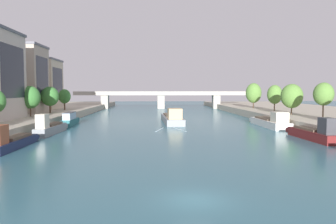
{
  "coord_description": "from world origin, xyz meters",
  "views": [
    {
      "loc": [
        -2.59,
        -20.13,
        7.04
      ],
      "look_at": [
        0.0,
        40.99,
        3.01
      ],
      "focal_mm": 34.2,
      "sensor_mm": 36.0,
      "label": 1
    }
  ],
  "objects_px": {
    "moored_boat_left_far": "(50,128)",
    "tree_right_third": "(324,94)",
    "tree_left_by_lamp": "(30,97)",
    "tree_right_end_of_row": "(254,93)",
    "moored_boat_left_upstream": "(11,141)",
    "moored_boat_right_second": "(313,133)",
    "tree_left_past_mid": "(64,96)",
    "tree_left_second": "(50,96)",
    "tree_right_by_lamp": "(275,95)",
    "barge_midriver": "(172,118)",
    "bridge_far": "(161,97)",
    "moored_boat_left_near": "(70,120)",
    "tree_right_distant": "(292,96)",
    "moored_boat_right_gap_after": "(270,122)"
  },
  "relations": [
    {
      "from": "moored_boat_right_gap_after",
      "to": "bridge_far",
      "type": "distance_m",
      "value": 68.79
    },
    {
      "from": "tree_right_third",
      "to": "tree_right_end_of_row",
      "type": "bearing_deg",
      "value": 90.58
    },
    {
      "from": "moored_boat_left_upstream",
      "to": "tree_right_third",
      "type": "distance_m",
      "value": 51.3
    },
    {
      "from": "barge_midriver",
      "to": "tree_left_past_mid",
      "type": "height_order",
      "value": "tree_left_past_mid"
    },
    {
      "from": "moored_boat_right_second",
      "to": "moored_boat_left_upstream",
      "type": "bearing_deg",
      "value": -172.51
    },
    {
      "from": "moored_boat_left_far",
      "to": "tree_right_third",
      "type": "height_order",
      "value": "tree_right_third"
    },
    {
      "from": "moored_boat_right_gap_after",
      "to": "tree_left_by_lamp",
      "type": "bearing_deg",
      "value": 174.87
    },
    {
      "from": "moored_boat_left_upstream",
      "to": "tree_right_distant",
      "type": "bearing_deg",
      "value": 31.88
    },
    {
      "from": "barge_midriver",
      "to": "moored_boat_left_far",
      "type": "xyz_separation_m",
      "value": [
        -20.96,
        -18.01,
        0.0
      ]
    },
    {
      "from": "tree_right_distant",
      "to": "tree_right_end_of_row",
      "type": "relative_size",
      "value": 0.89
    },
    {
      "from": "tree_right_distant",
      "to": "moored_boat_right_second",
      "type": "bearing_deg",
      "value": -106.75
    },
    {
      "from": "tree_left_past_mid",
      "to": "tree_right_end_of_row",
      "type": "height_order",
      "value": "tree_right_end_of_row"
    },
    {
      "from": "moored_boat_right_gap_after",
      "to": "tree_right_by_lamp",
      "type": "xyz_separation_m",
      "value": [
        8.09,
        19.19,
        5.16
      ]
    },
    {
      "from": "tree_right_third",
      "to": "tree_left_by_lamp",
      "type": "bearing_deg",
      "value": 170.14
    },
    {
      "from": "barge_midriver",
      "to": "tree_right_distant",
      "type": "relative_size",
      "value": 2.94
    },
    {
      "from": "barge_midriver",
      "to": "bridge_far",
      "type": "height_order",
      "value": "bridge_far"
    },
    {
      "from": "tree_right_end_of_row",
      "to": "moored_boat_left_upstream",
      "type": "bearing_deg",
      "value": -129.98
    },
    {
      "from": "barge_midriver",
      "to": "moored_boat_left_upstream",
      "type": "bearing_deg",
      "value": -124.29
    },
    {
      "from": "moored_boat_right_second",
      "to": "tree_left_second",
      "type": "distance_m",
      "value": 57.62
    },
    {
      "from": "tree_left_by_lamp",
      "to": "tree_left_second",
      "type": "bearing_deg",
      "value": 86.97
    },
    {
      "from": "barge_midriver",
      "to": "tree_left_by_lamp",
      "type": "bearing_deg",
      "value": -171.33
    },
    {
      "from": "tree_left_second",
      "to": "moored_boat_left_near",
      "type": "bearing_deg",
      "value": -55.07
    },
    {
      "from": "tree_left_second",
      "to": "tree_right_by_lamp",
      "type": "distance_m",
      "value": 55.88
    },
    {
      "from": "tree_right_third",
      "to": "tree_right_end_of_row",
      "type": "height_order",
      "value": "tree_right_end_of_row"
    },
    {
      "from": "tree_right_by_lamp",
      "to": "bridge_far",
      "type": "bearing_deg",
      "value": 121.4
    },
    {
      "from": "moored_boat_right_second",
      "to": "tree_right_by_lamp",
      "type": "bearing_deg",
      "value": 77.43
    },
    {
      "from": "tree_right_third",
      "to": "tree_right_end_of_row",
      "type": "distance_m",
      "value": 39.59
    },
    {
      "from": "tree_left_by_lamp",
      "to": "tree_right_end_of_row",
      "type": "bearing_deg",
      "value": 28.32
    },
    {
      "from": "tree_right_third",
      "to": "bridge_far",
      "type": "height_order",
      "value": "tree_right_third"
    },
    {
      "from": "tree_left_by_lamp",
      "to": "moored_boat_left_near",
      "type": "bearing_deg",
      "value": -0.2
    },
    {
      "from": "barge_midriver",
      "to": "moored_boat_left_upstream",
      "type": "relative_size",
      "value": 1.68
    },
    {
      "from": "moored_boat_left_far",
      "to": "tree_right_third",
      "type": "relative_size",
      "value": 1.72
    },
    {
      "from": "barge_midriver",
      "to": "moored_boat_left_near",
      "type": "relative_size",
      "value": 1.97
    },
    {
      "from": "tree_left_past_mid",
      "to": "tree_right_distant",
      "type": "xyz_separation_m",
      "value": [
        54.88,
        -20.1,
        0.37
      ]
    },
    {
      "from": "tree_left_second",
      "to": "tree_right_by_lamp",
      "type": "xyz_separation_m",
      "value": [
        55.71,
        4.31,
        0.37
      ]
    },
    {
      "from": "moored_boat_right_second",
      "to": "tree_left_past_mid",
      "type": "relative_size",
      "value": 2.12
    },
    {
      "from": "bridge_far",
      "to": "moored_boat_right_gap_after",
      "type": "bearing_deg",
      "value": -72.84
    },
    {
      "from": "tree_left_by_lamp",
      "to": "tree_right_end_of_row",
      "type": "xyz_separation_m",
      "value": [
        55.46,
        29.88,
        0.67
      ]
    },
    {
      "from": "moored_boat_left_near",
      "to": "tree_left_past_mid",
      "type": "xyz_separation_m",
      "value": [
        -7.37,
        22.84,
        4.42
      ]
    },
    {
      "from": "moored_boat_right_second",
      "to": "moored_boat_right_gap_after",
      "type": "relative_size",
      "value": 0.76
    },
    {
      "from": "moored_boat_left_upstream",
      "to": "tree_left_second",
      "type": "distance_m",
      "value": 38.46
    },
    {
      "from": "bridge_far",
      "to": "tree_right_by_lamp",
      "type": "bearing_deg",
      "value": -58.6
    },
    {
      "from": "moored_boat_left_near",
      "to": "tree_right_distant",
      "type": "distance_m",
      "value": 47.83
    },
    {
      "from": "moored_boat_left_far",
      "to": "tree_left_second",
      "type": "xyz_separation_m",
      "value": [
        -7.71,
        24.1,
        4.73
      ]
    },
    {
      "from": "tree_left_past_mid",
      "to": "moored_boat_left_near",
      "type": "bearing_deg",
      "value": -72.12
    },
    {
      "from": "moored_boat_left_near",
      "to": "tree_right_third",
      "type": "relative_size",
      "value": 1.49
    },
    {
      "from": "tree_right_distant",
      "to": "bridge_far",
      "type": "relative_size",
      "value": 0.1
    },
    {
      "from": "tree_left_by_lamp",
      "to": "tree_right_third",
      "type": "height_order",
      "value": "tree_right_third"
    },
    {
      "from": "moored_boat_left_near",
      "to": "moored_boat_right_second",
      "type": "bearing_deg",
      "value": -28.23
    },
    {
      "from": "tree_right_third",
      "to": "tree_right_by_lamp",
      "type": "distance_m",
      "value": 24.57
    }
  ]
}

